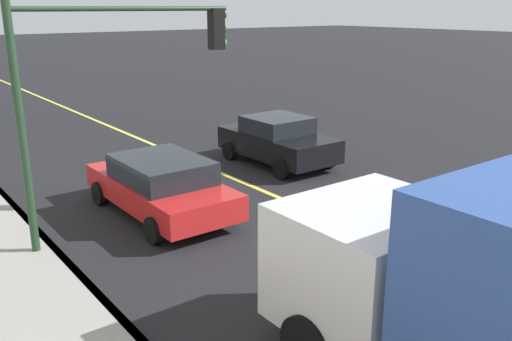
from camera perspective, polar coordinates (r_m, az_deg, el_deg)
name	(u,v)px	position (r m, az deg, el deg)	size (l,w,h in m)	color
ground	(373,238)	(12.33, 12.12, -6.86)	(200.00, 200.00, 0.00)	black
curb_edge	(123,324)	(9.15, -13.68, -15.29)	(80.00, 0.16, 0.15)	slate
lane_stripe_center	(373,237)	(12.32, 12.12, -6.83)	(80.00, 0.16, 0.01)	#D8CC4C
car_black	(278,140)	(17.44, 2.27, 3.19)	(4.03, 2.11, 1.53)	black
car_red	(161,185)	(13.34, -9.87, -1.45)	(4.56, 2.12, 1.43)	red
traffic_light_mast	(115,72)	(11.68, -14.49, 9.87)	(0.28, 4.77, 5.11)	#1E3823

